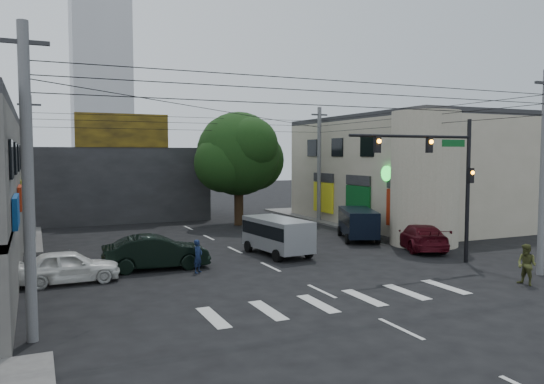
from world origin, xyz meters
TOP-DOWN VIEW (x-y plane):
  - ground at (0.00, 0.00)m, footprint 160.00×160.00m
  - sidewalk_far_right at (18.00, 18.00)m, footprint 16.00×16.00m
  - building_right at (18.00, 13.00)m, footprint 14.00×18.00m
  - corner_column at (11.00, 4.00)m, footprint 4.00×4.00m
  - building_far at (-4.00, 26.00)m, footprint 14.00×10.00m
  - billboard at (-4.00, 21.10)m, footprint 7.00×0.30m
  - tower_distant at (0.00, 70.00)m, footprint 9.00×9.00m
  - street_tree at (4.00, 17.00)m, footprint 6.40×6.40m
  - traffic_gantry at (7.82, -1.00)m, footprint 7.10×0.35m
  - utility_pole_near_left at (-10.50, -4.50)m, footprint 0.32×0.32m
  - utility_pole_near_right at (10.50, -4.50)m, footprint 0.32×0.32m
  - utility_pole_far_left at (-10.50, 16.00)m, footprint 0.32×0.32m
  - utility_pole_far_right at (10.50, 16.00)m, footprint 0.32×0.32m
  - dark_sedan at (-5.15, 3.80)m, footprint 2.24×5.11m
  - white_compact at (-9.11, 2.60)m, footprint 1.70×4.19m
  - maroon_sedan at (9.72, 2.87)m, footprint 5.35×6.44m
  - silver_minivan at (1.59, 4.65)m, footprint 5.01×2.85m
  - navy_van at (8.48, 7.28)m, footprint 6.21×5.39m
  - traffic_officer at (-3.55, 2.25)m, footprint 0.93×0.93m
  - pedestrian_olive at (8.29, -5.62)m, footprint 0.99×0.85m

SIDE VIEW (x-z plane):
  - ground at x=0.00m, z-range 0.00..0.00m
  - sidewalk_far_right at x=18.00m, z-range 0.00..0.15m
  - white_compact at x=-9.11m, z-range 0.00..1.42m
  - maroon_sedan at x=9.72m, z-range 0.00..1.48m
  - traffic_officer at x=-3.55m, z-range 0.00..1.54m
  - dark_sedan at x=-5.15m, z-range 0.00..1.62m
  - pedestrian_olive at x=8.29m, z-range 0.00..1.72m
  - navy_van at x=8.48m, z-range 0.00..1.95m
  - silver_minivan at x=1.59m, z-range 0.00..1.99m
  - building_far at x=-4.00m, z-range 0.00..6.00m
  - building_right at x=18.00m, z-range 0.00..8.00m
  - corner_column at x=11.00m, z-range 0.00..8.00m
  - utility_pole_near_left at x=-10.50m, z-range 0.00..9.20m
  - utility_pole_near_right at x=10.50m, z-range 0.00..9.20m
  - utility_pole_far_left at x=-10.50m, z-range 0.00..9.20m
  - utility_pole_far_right at x=10.50m, z-range 0.00..9.20m
  - traffic_gantry at x=7.82m, z-range 1.23..8.43m
  - street_tree at x=4.00m, z-range 1.12..9.82m
  - billboard at x=-4.00m, z-range 6.00..8.60m
  - tower_distant at x=0.00m, z-range 0.00..44.00m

